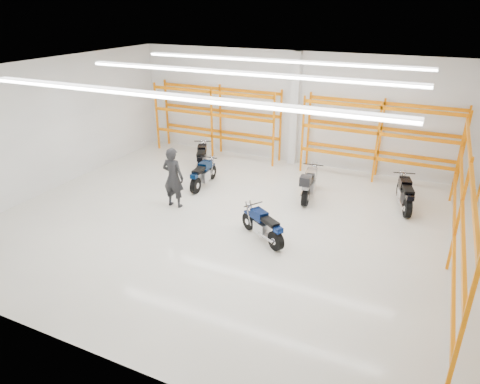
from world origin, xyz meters
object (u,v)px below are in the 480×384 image
at_px(motorcycle_back_d, 405,195).
at_px(standing_man, 173,178).
at_px(motorcycle_back_a, 202,158).
at_px(motorcycle_back_c, 309,185).
at_px(structural_column, 295,110).
at_px(motorcycle_main, 264,227).
at_px(motorcycle_back_b, 203,175).

xyz_separation_m(motorcycle_back_d, standing_man, (-6.88, -3.01, 0.53)).
distance_m(motorcycle_back_a, standing_man, 3.48).
distance_m(motorcycle_back_c, structural_column, 4.02).
xyz_separation_m(motorcycle_back_c, structural_column, (-1.66, 3.23, 1.71)).
bearing_deg(motorcycle_back_c, standing_man, -148.36).
bearing_deg(structural_column, motorcycle_back_a, -143.25).
xyz_separation_m(motorcycle_back_c, motorcycle_back_d, (3.03, 0.63, -0.06)).
height_order(motorcycle_main, structural_column, structural_column).
height_order(motorcycle_back_c, motorcycle_back_d, motorcycle_back_c).
height_order(motorcycle_back_d, standing_man, standing_man).
bearing_deg(motorcycle_back_b, structural_column, 60.71).
bearing_deg(standing_man, motorcycle_back_a, -77.18).
xyz_separation_m(standing_man, structural_column, (2.19, 5.61, 1.24)).
distance_m(motorcycle_main, motorcycle_back_c, 3.26).
height_order(motorcycle_back_a, motorcycle_back_b, motorcycle_back_a).
bearing_deg(motorcycle_main, standing_man, 166.20).
height_order(motorcycle_back_b, motorcycle_back_d, motorcycle_back_d).
distance_m(motorcycle_back_b, structural_column, 4.73).
height_order(standing_man, structural_column, structural_column).
distance_m(motorcycle_back_a, motorcycle_back_b, 1.79).
bearing_deg(motorcycle_back_d, motorcycle_back_a, 177.61).
bearing_deg(structural_column, motorcycle_back_b, -119.29).
xyz_separation_m(motorcycle_back_b, motorcycle_back_c, (3.80, 0.58, 0.08)).
xyz_separation_m(motorcycle_back_b, structural_column, (2.14, 3.82, 1.79)).
bearing_deg(motorcycle_back_c, motorcycle_back_b, -171.30).
xyz_separation_m(motorcycle_main, structural_column, (-1.32, 6.47, 1.81)).
relative_size(motorcycle_back_d, standing_man, 1.02).
distance_m(motorcycle_back_b, motorcycle_back_c, 3.84).
bearing_deg(motorcycle_main, motorcycle_back_b, 142.48).
height_order(motorcycle_back_b, standing_man, standing_man).
height_order(motorcycle_back_a, structural_column, structural_column).
bearing_deg(motorcycle_back_c, motorcycle_back_d, 11.77).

